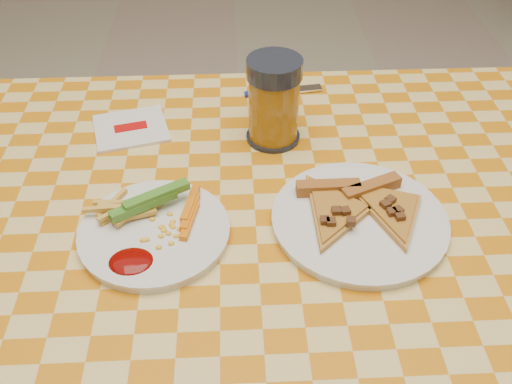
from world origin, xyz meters
TOP-DOWN VIEW (x-y plane):
  - table at (0.00, 0.00)m, footprint 1.28×0.88m
  - plate_left at (-0.14, -0.01)m, footprint 0.27×0.27m
  - plate_right at (0.15, -0.00)m, footprint 0.26×0.26m
  - fries_veggies at (-0.15, 0.00)m, footprint 0.18×0.17m
  - pizza_slices at (0.15, 0.01)m, footprint 0.23×0.21m
  - drink_glass at (0.04, 0.21)m, footprint 0.09×0.09m
  - napkin at (-0.21, 0.25)m, footprint 0.15×0.14m
  - fork at (0.07, 0.36)m, footprint 0.15×0.04m

SIDE VIEW (x-z plane):
  - table at x=0.00m, z-range 0.30..1.06m
  - napkin at x=-0.21m, z-range 0.76..0.76m
  - fork at x=0.07m, z-range 0.76..0.76m
  - plate_left at x=-0.14m, z-range 0.76..0.77m
  - plate_right at x=0.15m, z-range 0.76..0.77m
  - pizza_slices at x=0.15m, z-range 0.76..0.79m
  - fries_veggies at x=-0.15m, z-range 0.76..0.80m
  - drink_glass at x=0.04m, z-range 0.75..0.90m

